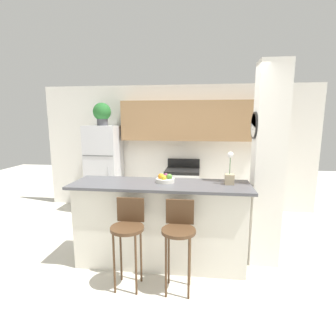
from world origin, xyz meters
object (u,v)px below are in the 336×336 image
Objects in this scene: stove_range at (182,191)px; orchid_vase at (230,175)px; fruit_bowl at (165,179)px; potted_plant_on_fridge at (102,113)px; refrigerator at (105,169)px; bar_stool_left at (128,229)px; bar_stool_right at (179,232)px.

stove_range is 2.66× the size of orchid_vase.
potted_plant_on_fridge is at bearing 129.43° from fruit_bowl.
fruit_bowl is (1.49, -1.82, 0.24)m from refrigerator.
stove_range is at bearing 0.52° from refrigerator.
refrigerator is at bearing 129.43° from fruit_bowl.
bar_stool_left is (-0.43, -2.41, 0.21)m from stove_range.
orchid_vase is at bearing -38.47° from refrigerator.
orchid_vase is 1.71× the size of fruit_bowl.
refrigerator is at bearing -63.50° from potted_plant_on_fridge.
bar_stool_left is 0.80m from fruit_bowl.
potted_plant_on_fridge is at bearing 115.86° from bar_stool_left.
refrigerator reaches higher than fruit_bowl.
bar_stool_right is 0.96m from orchid_vase.
orchid_vase reaches higher than fruit_bowl.
stove_range is 2.21m from potted_plant_on_fridge.
potted_plant_on_fridge is 3.03m from orchid_vase.
stove_range is at bearing 79.92° from bar_stool_left.
bar_stool_left is at bearing -64.14° from refrigerator.
orchid_vase is (2.29, -1.82, -0.80)m from potted_plant_on_fridge.
refrigerator is 1.64× the size of stove_range.
refrigerator is 3.97× the size of potted_plant_on_fridge.
refrigerator is 2.36m from fruit_bowl.
bar_stool_left is (1.16, -2.39, -0.20)m from refrigerator.
potted_plant_on_fridge reaches higher than bar_stool_right.
potted_plant_on_fridge reaches higher than stove_range.
orchid_vase reaches higher than bar_stool_right.
bar_stool_right is 3.23m from potted_plant_on_fridge.
bar_stool_right is 4.25× the size of fruit_bowl.
bar_stool_left is at bearing 180.00° from bar_stool_right.
refrigerator is 1.64m from stove_range.
refrigerator is at bearing 141.53° from orchid_vase.
bar_stool_left is at bearing -64.14° from potted_plant_on_fridge.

